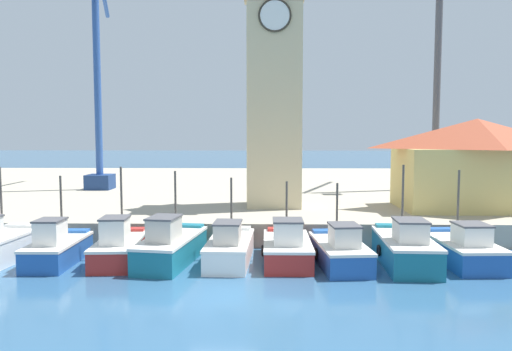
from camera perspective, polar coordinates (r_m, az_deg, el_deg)
ground_plane at (r=18.10m, az=-4.00°, el=-13.74°), size 300.00×300.00×0.00m
quay_wharf at (r=45.02m, az=-0.84°, el=-1.73°), size 120.00×40.00×1.22m
fishing_boat_left_outer at (r=24.00m, az=-21.77°, el=-7.69°), size 1.92×4.30×3.86m
fishing_boat_left_inner at (r=23.35m, az=-15.37°, el=-7.83°), size 2.11×4.75×4.25m
fishing_boat_mid_left at (r=22.70m, az=-9.72°, el=-7.96°), size 2.65×5.45×4.06m
fishing_boat_center at (r=22.55m, az=-3.02°, el=-8.19°), size 2.06×5.04×3.75m
fishing_boat_mid_right at (r=22.52m, az=3.56°, el=-8.19°), size 2.19×4.77×3.58m
fishing_boat_right_inner at (r=22.28m, az=9.56°, el=-8.43°), size 2.32×4.90×3.56m
fishing_boat_right_outer at (r=22.91m, az=16.68°, el=-7.95°), size 2.31×5.33×4.37m
fishing_boat_far_right at (r=24.08m, az=22.56°, el=-7.74°), size 2.36×4.90×4.12m
clock_tower at (r=31.29m, az=2.09°, el=11.23°), size 3.78×3.78×16.95m
warehouse_right at (r=32.64m, az=23.84°, el=1.34°), size 9.29×5.52×5.42m
port_crane_near at (r=42.77m, az=-17.57°, el=8.56°), size 2.97×10.60×19.41m
port_crane_far at (r=43.46m, az=19.91°, el=9.91°), size 2.31×10.23×22.52m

